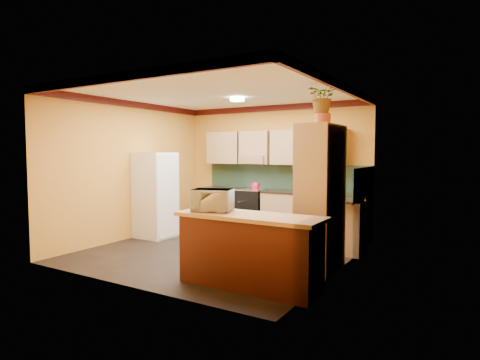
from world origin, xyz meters
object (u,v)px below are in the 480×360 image
base_cabinets_back (279,213)px  pantry (321,198)px  fridge (155,195)px  breakfast_bar (249,253)px  stove (252,211)px  microwave (212,200)px

base_cabinets_back → pantry: bearing=-50.6°
fridge → breakfast_bar: (3.10, -1.65, -0.41)m
stove → breakfast_bar: size_ratio=0.51×
base_cabinets_back → stove: stove is taller
breakfast_bar → pantry: bearing=67.8°
base_cabinets_back → microwave: bearing=-80.6°
stove → breakfast_bar: 3.57m
base_cabinets_back → pantry: 2.56m
base_cabinets_back → pantry: pantry is taller
fridge → breakfast_bar: fridge is taller
breakfast_bar → base_cabinets_back: bearing=109.0°
fridge → pantry: bearing=-6.9°
pantry → breakfast_bar: 1.45m
stove → fridge: 2.08m
stove → fridge: bearing=-133.3°
stove → fridge: fridge is taller
fridge → microwave: size_ratio=3.25×
pantry → base_cabinets_back: bearing=129.4°
fridge → breakfast_bar: 3.54m
base_cabinets_back → pantry: (1.58, -1.92, 0.61)m
stove → microwave: (1.14, -3.13, 0.62)m
base_cabinets_back → breakfast_bar: same height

